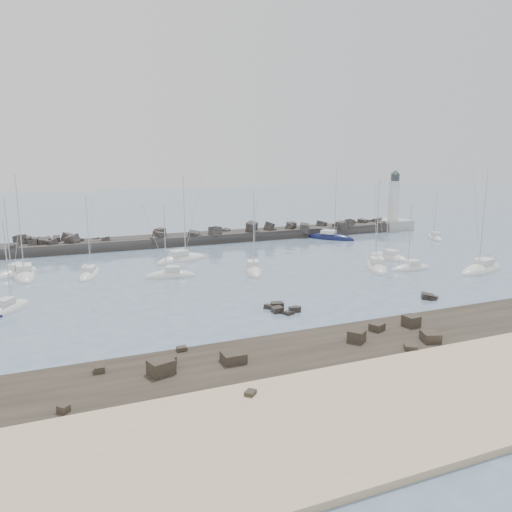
{
  "coord_description": "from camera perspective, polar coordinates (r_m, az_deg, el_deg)",
  "views": [
    {
      "loc": [
        -28.41,
        -58.03,
        17.72
      ],
      "look_at": [
        0.86,
        12.0,
        2.05
      ],
      "focal_mm": 35.0,
      "sensor_mm": 36.0,
      "label": 1
    }
  ],
  "objects": [
    {
      "name": "sailboat_10",
      "position": [
        88.23,
        14.95,
        -0.23
      ],
      "size": [
        4.41,
        8.59,
        13.05
      ],
      "color": "white",
      "rests_on": "ground"
    },
    {
      "name": "sailboat_13",
      "position": [
        82.16,
        -25.79,
        -1.87
      ],
      "size": [
        7.45,
        7.21,
        12.66
      ],
      "color": "white",
      "rests_on": "ground"
    },
    {
      "name": "rock_cluster_near",
      "position": [
        57.77,
        2.96,
        -6.13
      ],
      "size": [
        4.13,
        4.29,
        1.45
      ],
      "color": "black",
      "rests_on": "ground"
    },
    {
      "name": "sailboat_4",
      "position": [
        84.43,
        -8.5,
        -0.48
      ],
      "size": [
        10.19,
        6.19,
        15.44
      ],
      "color": "white",
      "rests_on": "ground"
    },
    {
      "name": "sailboat_7",
      "position": [
        80.35,
        13.57,
        -1.3
      ],
      "size": [
        6.88,
        9.81,
        15.05
      ],
      "color": "white",
      "rests_on": "ground"
    },
    {
      "name": "sand_strip",
      "position": [
        42.41,
        23.15,
        -14.03
      ],
      "size": [
        140.0,
        14.0,
        1.0
      ],
      "primitive_type": "cube",
      "color": "beige",
      "rests_on": "ground"
    },
    {
      "name": "sailboat_5",
      "position": [
        73.78,
        -9.74,
        -2.29
      ],
      "size": [
        7.65,
        3.55,
        11.83
      ],
      "color": "white",
      "rests_on": "ground"
    },
    {
      "name": "rock_shelf",
      "position": [
        49.23,
        14.78,
        -9.81
      ],
      "size": [
        140.0,
        12.0,
        1.87
      ],
      "color": "black",
      "rests_on": "ground"
    },
    {
      "name": "sailboat_6",
      "position": [
        75.7,
        -0.31,
        -1.76
      ],
      "size": [
        4.72,
        8.61,
        13.16
      ],
      "color": "white",
      "rests_on": "ground"
    },
    {
      "name": "lighthouse",
      "position": [
        122.97,
        15.4,
        4.41
      ],
      "size": [
        7.0,
        7.0,
        14.6
      ],
      "color": "#A5A49F",
      "rests_on": "ground"
    },
    {
      "name": "sailboat_0",
      "position": [
        64.09,
        -26.46,
        -5.51
      ],
      "size": [
        5.76,
        6.89,
        11.18
      ],
      "color": "white",
      "rests_on": "ground"
    },
    {
      "name": "sailboat_11",
      "position": [
        83.89,
        24.37,
        -1.48
      ],
      "size": [
        11.11,
        6.14,
        16.67
      ],
      "color": "white",
      "rests_on": "ground"
    },
    {
      "name": "sailboat_3",
      "position": [
        77.54,
        -18.47,
        -2.06
      ],
      "size": [
        4.94,
        8.28,
        12.53
      ],
      "color": "white",
      "rests_on": "ground"
    },
    {
      "name": "ground",
      "position": [
        67.0,
        3.29,
        -3.69
      ],
      "size": [
        400.0,
        400.0,
        0.0
      ],
      "primitive_type": "plane",
      "color": "slate",
      "rests_on": "ground"
    },
    {
      "name": "sailboat_1",
      "position": [
        80.66,
        -24.93,
        -2.02
      ],
      "size": [
        3.77,
        10.27,
        15.93
      ],
      "color": "white",
      "rests_on": "ground"
    },
    {
      "name": "sailboat_12",
      "position": [
        111.34,
        19.74,
        1.89
      ],
      "size": [
        4.24,
        6.84,
        10.64
      ],
      "color": "white",
      "rests_on": "ground"
    },
    {
      "name": "breakwater",
      "position": [
        99.81,
        -10.14,
        1.45
      ],
      "size": [
        115.0,
        7.73,
        5.45
      ],
      "color": "#2A2725",
      "rests_on": "ground"
    },
    {
      "name": "sailboat_9",
      "position": [
        80.97,
        17.28,
        -1.41
      ],
      "size": [
        7.02,
        2.39,
        11.13
      ],
      "color": "white",
      "rests_on": "ground"
    },
    {
      "name": "rock_cluster_far",
      "position": [
        65.92,
        19.2,
        -4.55
      ],
      "size": [
        2.54,
        2.96,
        1.42
      ],
      "color": "black",
      "rests_on": "ground"
    },
    {
      "name": "sailboat_8",
      "position": [
        106.32,
        8.52,
        2.02
      ],
      "size": [
        9.01,
        9.85,
        16.05
      ],
      "color": "#0E143D",
      "rests_on": "ground"
    }
  ]
}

